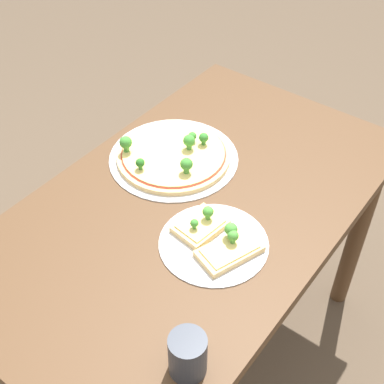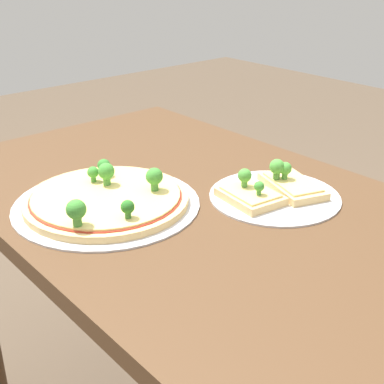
{
  "view_description": "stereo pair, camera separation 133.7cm",
  "coord_description": "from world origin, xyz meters",
  "px_view_note": "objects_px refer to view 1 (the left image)",
  "views": [
    {
      "loc": [
        -0.78,
        -0.59,
        1.73
      ],
      "look_at": [
        0.01,
        0.01,
        0.78
      ],
      "focal_mm": 50.0,
      "sensor_mm": 36.0,
      "label": 1
    },
    {
      "loc": [
        -0.71,
        0.64,
        1.22
      ],
      "look_at": [
        0.01,
        0.01,
        0.78
      ],
      "focal_mm": 50.0,
      "sensor_mm": 36.0,
      "label": 2
    }
  ],
  "objects_px": {
    "pizza_tray_slice": "(215,239)",
    "drinking_cup": "(188,355)",
    "dining_table": "(192,232)",
    "pizza_tray_whole": "(173,155)"
  },
  "relations": [
    {
      "from": "dining_table",
      "to": "drinking_cup",
      "type": "distance_m",
      "value": 0.49
    },
    {
      "from": "dining_table",
      "to": "pizza_tray_whole",
      "type": "xyz_separation_m",
      "value": [
        0.11,
        0.15,
        0.13
      ]
    },
    {
      "from": "pizza_tray_slice",
      "to": "drinking_cup",
      "type": "bearing_deg",
      "value": -153.89
    },
    {
      "from": "pizza_tray_slice",
      "to": "drinking_cup",
      "type": "height_order",
      "value": "drinking_cup"
    },
    {
      "from": "pizza_tray_whole",
      "to": "pizza_tray_slice",
      "type": "distance_m",
      "value": 0.33
    },
    {
      "from": "dining_table",
      "to": "drinking_cup",
      "type": "relative_size",
      "value": 12.12
    },
    {
      "from": "dining_table",
      "to": "pizza_tray_whole",
      "type": "bearing_deg",
      "value": 53.83
    },
    {
      "from": "pizza_tray_whole",
      "to": "pizza_tray_slice",
      "type": "height_order",
      "value": "pizza_tray_whole"
    },
    {
      "from": "dining_table",
      "to": "pizza_tray_whole",
      "type": "height_order",
      "value": "pizza_tray_whole"
    },
    {
      "from": "dining_table",
      "to": "pizza_tray_slice",
      "type": "distance_m",
      "value": 0.19
    }
  ]
}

